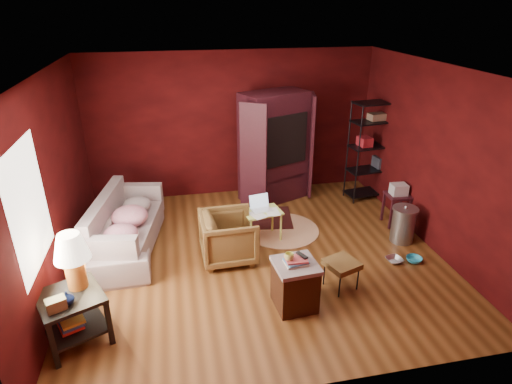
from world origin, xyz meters
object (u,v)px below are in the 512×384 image
armchair (229,235)px  side_table (72,279)px  tv_armoire (275,146)px  wire_shelving (374,146)px  laptop_desk (262,214)px  hamper (295,284)px  sofa (122,228)px

armchair → side_table: 2.34m
tv_armoire → wire_shelving: tv_armoire is taller
laptop_desk → tv_armoire: size_ratio=0.35×
armchair → hamper: bearing=-153.3°
armchair → side_table: size_ratio=0.62×
side_table → hamper: (2.61, 0.00, -0.45)m
hamper → laptop_desk: 1.75m
tv_armoire → wire_shelving: (1.89, -0.29, -0.04)m
sofa → hamper: 2.89m
armchair → hamper: (0.67, -1.26, -0.07)m
sofa → armchair: 1.67m
side_table → tv_armoire: size_ratio=0.63×
sofa → side_table: bearing=168.2°
sofa → side_table: 1.89m
sofa → side_table: size_ratio=1.59×
laptop_desk → armchair: bearing=-152.4°
side_table → tv_armoire: (3.12, 3.24, 0.31)m
side_table → sofa: bearing=78.9°
tv_armoire → wire_shelving: size_ratio=1.09×
hamper → tv_armoire: tv_armoire is taller
side_table → hamper: 2.65m
side_table → tv_armoire: bearing=46.1°
tv_armoire → armchair: bearing=-143.1°
sofa → side_table: (-0.36, -1.82, 0.38)m
side_table → laptop_desk: (2.55, 1.74, -0.33)m
sofa → wire_shelving: (4.66, 1.13, 0.65)m
sofa → laptop_desk: size_ratio=2.81×
hamper → side_table: bearing=-180.0°
wire_shelving → hamper: bearing=-136.9°
armchair → side_table: (-1.94, -1.26, 0.38)m
hamper → wire_shelving: wire_shelving is taller
sofa → wire_shelving: wire_shelving is taller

